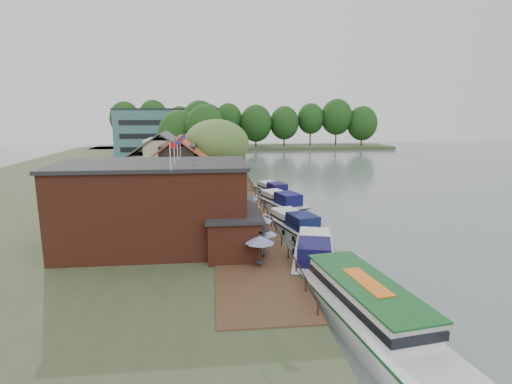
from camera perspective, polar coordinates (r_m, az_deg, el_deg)
name	(u,v)px	position (r m, az deg, el deg)	size (l,w,h in m)	color
ground	(334,248)	(37.91, 11.13, -7.82)	(260.00, 260.00, 0.00)	#546160
land_bank	(101,183)	(72.68, -21.24, 1.21)	(50.00, 140.00, 1.00)	#384728
quay_deck	(240,212)	(45.65, -2.23, -2.94)	(6.00, 50.00, 0.10)	#47301E
quay_rail	(263,207)	(46.28, 1.06, -2.17)	(0.20, 49.00, 1.00)	black
pub	(178,205)	(34.15, -11.08, -1.83)	(20.00, 11.00, 7.30)	maroon
hotel_block	(169,133)	(104.85, -12.31, 8.26)	(25.40, 12.40, 12.30)	#38666B
cottage_a	(180,172)	(48.82, -10.83, 2.83)	(8.60, 7.60, 8.50)	black
cottage_b	(164,162)	(58.99, -12.98, 4.18)	(9.60, 8.60, 8.50)	beige
cottage_c	(195,155)	(67.58, -8.72, 5.21)	(7.60, 7.60, 8.50)	black
willow	(217,159)	(53.49, -5.62, 4.74)	(8.60, 8.60, 10.43)	#476B2D
umbrella_0	(260,251)	(29.56, 0.55, -8.46)	(2.17, 2.17, 2.38)	navy
umbrella_1	(264,242)	(31.49, 1.14, -7.21)	(2.06, 2.06, 2.38)	#1C399B
umbrella_2	(259,228)	(35.28, 0.40, -5.15)	(2.45, 2.45, 2.38)	navy
umbrella_3	(254,223)	(36.86, -0.34, -4.43)	(2.13, 2.13, 2.38)	navy
umbrella_4	(250,213)	(40.20, -0.82, -3.09)	(2.00, 2.00, 2.38)	navy
umbrella_5	(249,205)	(43.80, -1.05, -1.88)	(2.04, 2.04, 2.38)	navy
cruiser_0	(314,250)	(32.94, 8.31, -8.22)	(3.53, 10.90, 2.68)	silver
cruiser_1	(294,222)	(41.19, 5.41, -4.27)	(3.33, 10.29, 2.51)	white
cruiser_2	(280,200)	(50.95, 3.51, -1.18)	(3.40, 10.49, 2.57)	silver
cruiser_3	(272,189)	(59.18, 2.31, 0.46)	(3.08, 9.53, 2.30)	silver
tour_boat	(372,311)	(23.99, 16.23, -15.95)	(3.84, 13.59, 2.97)	silver
swan	(365,304)	(27.45, 15.27, -15.19)	(0.44, 0.44, 0.44)	white
bank_tree_0	(205,138)	(78.08, -7.25, 7.63)	(7.23, 7.23, 12.76)	#143811
bank_tree_1	(180,139)	(83.19, -10.78, 7.40)	(8.96, 8.96, 11.77)	#143811
bank_tree_2	(200,131)	(93.34, -7.97, 8.58)	(8.03, 8.03, 14.00)	#143811
bank_tree_3	(204,130)	(112.50, -7.39, 8.75)	(6.44, 6.44, 12.85)	#143811
bank_tree_4	(209,133)	(119.98, -6.76, 8.43)	(7.23, 7.23, 10.78)	#143811
bank_tree_5	(210,127)	(126.60, -6.62, 9.26)	(7.40, 7.40, 13.81)	#143811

